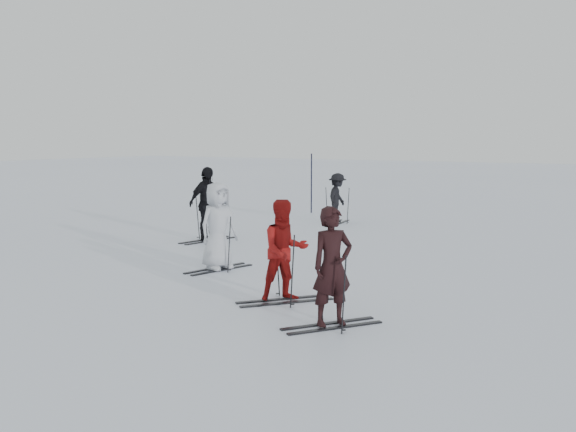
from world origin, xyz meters
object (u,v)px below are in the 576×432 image
object	(u,v)px
skier_near_dark	(332,268)
skier_uphill_far	(337,199)
skier_red	(285,252)
skier_uphill_left	(207,205)
skier_grey	(218,227)
piste_marker	(311,183)

from	to	relation	value
skier_near_dark	skier_uphill_far	size ratio (longest dim) A/B	1.10
skier_red	skier_uphill_far	xyz separation A→B (m)	(-3.75, 9.27, -0.06)
skier_uphill_left	skier_uphill_far	size ratio (longest dim) A/B	1.23
skier_near_dark	skier_uphill_left	bearing A→B (deg)	85.49
skier_near_dark	skier_uphill_far	xyz separation A→B (m)	(-5.08, 10.12, -0.08)
skier_near_dark	skier_grey	bearing A→B (deg)	93.10
skier_near_dark	skier_uphill_far	distance (m)	11.33
skier_near_dark	skier_uphill_far	world-z (taller)	skier_near_dark
skier_red	skier_uphill_far	distance (m)	10.00
skier_red	skier_grey	world-z (taller)	skier_grey
skier_near_dark	piste_marker	bearing A→B (deg)	64.96
skier_near_dark	skier_red	size ratio (longest dim) A/B	1.02
skier_grey	skier_uphill_left	world-z (taller)	skier_uphill_left
skier_grey	piste_marker	bearing A→B (deg)	32.87
skier_red	skier_grey	size ratio (longest dim) A/B	0.94
skier_red	skier_uphill_left	distance (m)	6.70
skier_grey	skier_uphill_left	xyz separation A→B (m)	(-2.55, 2.83, 0.07)
skier_grey	skier_uphill_far	distance (m)	7.86
skier_red	piste_marker	size ratio (longest dim) A/B	0.78
skier_uphill_far	skier_uphill_left	bearing A→B (deg)	156.00
skier_grey	skier_uphill_far	bearing A→B (deg)	23.04
skier_near_dark	piste_marker	size ratio (longest dim) A/B	0.80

